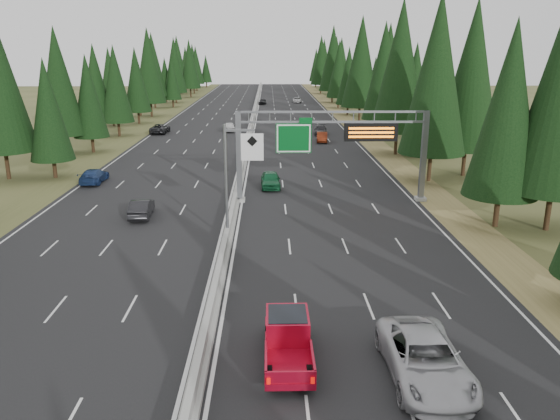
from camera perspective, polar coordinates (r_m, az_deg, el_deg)
The scene contains 19 objects.
road at distance 91.88m, azimuth -3.03°, elevation 8.35°, with size 32.00×260.00×0.08m, color black.
shoulder_right at distance 93.04m, azimuth 8.11°, elevation 8.30°, with size 3.60×260.00×0.06m, color olive.
shoulder_left at distance 94.14m, azimuth -14.04°, elevation 8.08°, with size 3.60×260.00×0.06m, color #444C23.
median_barrier at distance 91.83m, azimuth -3.04°, elevation 8.58°, with size 0.70×260.00×0.85m.
sign_gantry at distance 46.83m, azimuth 6.25°, elevation 7.06°, with size 16.75×0.98×7.80m.
hov_sign_pole at distance 36.87m, azimuth -4.77°, elevation 3.74°, with size 2.80×0.50×8.00m.
tree_row_right at distance 82.78m, azimuth 12.19°, elevation 13.95°, with size 12.06×244.30×18.97m.
tree_row_left at distance 88.02m, azimuth -18.23°, elevation 12.88°, with size 11.48×240.27×18.35m.
silver_minivan at distance 23.14m, azimuth 14.92°, elevation -14.81°, with size 2.92×6.34×1.76m, color #B4B4B9.
red_pickup at distance 23.86m, azimuth 0.81°, elevation -12.91°, with size 1.94×5.43×1.77m.
car_ahead_green at distance 52.32m, azimuth -1.00°, elevation 3.19°, with size 1.80×4.48×1.53m, color #13552F.
car_ahead_dkred at distance 79.37m, azimuth 4.42°, elevation 7.61°, with size 1.49×4.27×1.41m, color #601F0D.
car_ahead_dkgrey at distance 86.46m, azimuth 4.25°, elevation 8.32°, with size 1.97×4.84×1.40m, color black.
car_ahead_white at distance 141.01m, azimuth 1.78°, elevation 11.41°, with size 2.14×4.65×1.29m, color #BBBBBB.
car_ahead_far at distance 137.04m, azimuth -1.82°, elevation 11.29°, with size 1.62×4.03×1.37m, color black.
car_onc_near at distance 44.39m, azimuth -14.28°, elevation 0.21°, with size 1.50×4.29×1.41m, color black.
car_onc_blue at distance 57.31m, azimuth -18.88°, elevation 3.40°, with size 1.96×4.83×1.40m, color navy.
car_onc_white at distance 90.10m, azimuth -5.31°, elevation 8.66°, with size 1.80×4.48×1.53m, color silver.
car_onc_far at distance 89.81m, azimuth -12.42°, elevation 8.32°, with size 2.47×5.36×1.49m, color black.
Camera 1 is at (2.88, -10.96, 12.70)m, focal length 35.00 mm.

